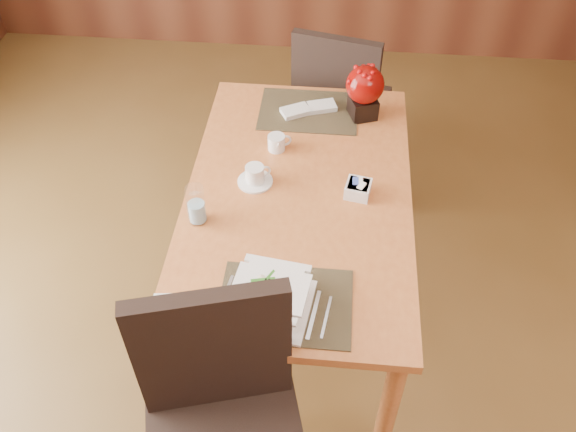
# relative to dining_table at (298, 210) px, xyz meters

# --- Properties ---
(ground) EXTENTS (6.00, 6.00, 0.00)m
(ground) POSITION_rel_dining_table_xyz_m (0.00, -0.60, -0.65)
(ground) COLOR brown
(ground) RESTS_ON ground
(dining_table) EXTENTS (0.90, 1.50, 0.75)m
(dining_table) POSITION_rel_dining_table_xyz_m (0.00, 0.00, 0.00)
(dining_table) COLOR #C16C35
(dining_table) RESTS_ON ground
(placemat_near) EXTENTS (0.45, 0.33, 0.01)m
(placemat_near) POSITION_rel_dining_table_xyz_m (0.00, -0.55, 0.10)
(placemat_near) COLOR black
(placemat_near) RESTS_ON dining_table
(placemat_far) EXTENTS (0.45, 0.33, 0.01)m
(placemat_far) POSITION_rel_dining_table_xyz_m (0.00, 0.55, 0.10)
(placemat_far) COLOR black
(placemat_far) RESTS_ON dining_table
(soup_setting) EXTENTS (0.30, 0.30, 0.11)m
(soup_setting) POSITION_rel_dining_table_xyz_m (-0.05, -0.57, 0.15)
(soup_setting) COLOR white
(soup_setting) RESTS_ON dining_table
(coffee_cup) EXTENTS (0.14, 0.14, 0.08)m
(coffee_cup) POSITION_rel_dining_table_xyz_m (-0.18, 0.05, 0.13)
(coffee_cup) COLOR white
(coffee_cup) RESTS_ON dining_table
(water_glass) EXTENTS (0.09, 0.09, 0.17)m
(water_glass) POSITION_rel_dining_table_xyz_m (-0.37, -0.19, 0.18)
(water_glass) COLOR white
(water_glass) RESTS_ON dining_table
(creamer_jug) EXTENTS (0.12, 0.12, 0.07)m
(creamer_jug) POSITION_rel_dining_table_xyz_m (-0.12, 0.26, 0.13)
(creamer_jug) COLOR white
(creamer_jug) RESTS_ON dining_table
(sugar_caddy) EXTENTS (0.11, 0.11, 0.06)m
(sugar_caddy) POSITION_rel_dining_table_xyz_m (0.23, 0.01, 0.13)
(sugar_caddy) COLOR white
(sugar_caddy) RESTS_ON dining_table
(berry_decor) EXTENTS (0.17, 0.17, 0.25)m
(berry_decor) POSITION_rel_dining_table_xyz_m (0.25, 0.54, 0.24)
(berry_decor) COLOR black
(berry_decor) RESTS_ON dining_table
(napkins_far) EXTENTS (0.27, 0.18, 0.02)m
(napkins_far) POSITION_rel_dining_table_xyz_m (0.01, 0.55, 0.11)
(napkins_far) COLOR silver
(napkins_far) RESTS_ON dining_table
(bread_plate) EXTENTS (0.16, 0.16, 0.01)m
(bread_plate) POSITION_rel_dining_table_xyz_m (-0.37, -0.62, 0.10)
(bread_plate) COLOR white
(bread_plate) RESTS_ON dining_table
(near_chair) EXTENTS (0.62, 0.62, 1.08)m
(near_chair) POSITION_rel_dining_table_xyz_m (-0.16, -0.91, -0.04)
(near_chair) COLOR black
(near_chair) RESTS_ON ground
(far_chair) EXTENTS (0.55, 0.55, 0.98)m
(far_chair) POSITION_rel_dining_table_xyz_m (0.14, 0.94, -0.10)
(far_chair) COLOR black
(far_chair) RESTS_ON ground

